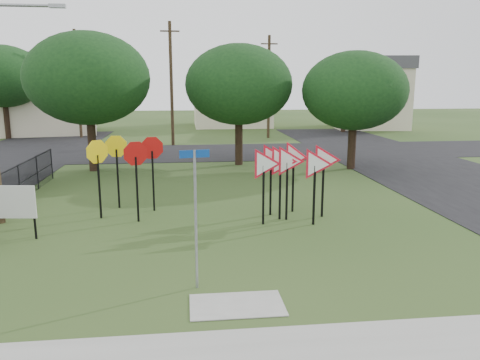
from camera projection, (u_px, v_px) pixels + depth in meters
name	position (u px, v px, depth m)	size (l,w,h in m)	color
ground	(227.00, 263.00, 12.28)	(140.00, 140.00, 0.00)	#2B451A
sidewalk	(248.00, 353.00, 8.20)	(30.00, 1.60, 0.02)	gray
street_right	(449.00, 177.00, 23.35)	(8.00, 50.00, 0.02)	black
street_far	(201.00, 152.00, 31.73)	(60.00, 8.00, 0.02)	black
curb_pad	(237.00, 305.00, 9.95)	(2.00, 1.20, 0.02)	gray
street_name_sign	(196.00, 211.00, 10.45)	(0.66, 0.12, 3.22)	#93969B
stop_sign_cluster	(126.00, 159.00, 16.46)	(2.54, 2.13, 2.77)	black
yield_sign_cluster	(291.00, 164.00, 15.95)	(3.34, 2.24, 2.63)	black
info_board	(14.00, 204.00, 13.92)	(1.33, 0.21, 1.67)	black
far_pole_a	(171.00, 83.00, 34.46)	(1.40, 0.24, 9.00)	#402F1D
far_pole_b	(269.00, 86.00, 39.30)	(1.40, 0.24, 8.50)	#402F1D
far_pole_c	(78.00, 83.00, 39.40)	(1.40, 0.24, 9.00)	#402F1D
fence_run	(9.00, 189.00, 17.35)	(0.05, 11.55, 1.50)	black
house_left	(43.00, 94.00, 43.04)	(10.58, 8.88, 7.20)	beige
house_mid	(231.00, 97.00, 50.99)	(8.40, 8.40, 6.20)	beige
house_right	(369.00, 93.00, 48.56)	(8.30, 8.30, 7.20)	beige
tree_near_left	(88.00, 79.00, 24.24)	(6.40, 6.40, 7.27)	black
tree_near_mid	(239.00, 85.00, 26.17)	(6.00, 6.00, 6.80)	black
tree_near_right	(354.00, 91.00, 24.96)	(5.60, 5.60, 6.33)	black
tree_far_left	(2.00, 76.00, 38.61)	(6.80, 6.80, 7.73)	black
tree_far_right	(345.00, 84.00, 44.04)	(6.00, 6.00, 6.80)	black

